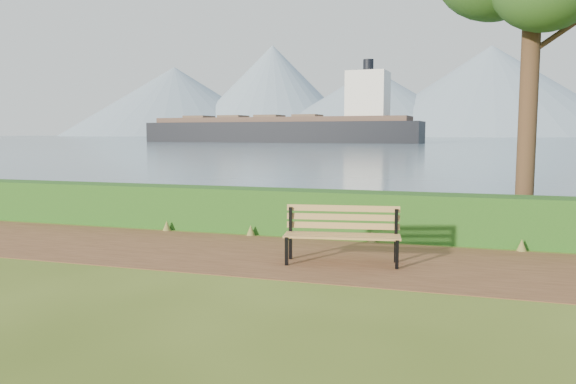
% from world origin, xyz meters
% --- Properties ---
extents(ground, '(140.00, 140.00, 0.00)m').
position_xyz_m(ground, '(0.00, 0.00, 0.00)').
color(ground, '#425117').
rests_on(ground, ground).
extents(path, '(40.00, 3.40, 0.01)m').
position_xyz_m(path, '(0.00, 0.30, 0.01)').
color(path, '#57331E').
rests_on(path, ground).
extents(hedge, '(32.00, 0.85, 1.00)m').
position_xyz_m(hedge, '(0.00, 2.60, 0.50)').
color(hedge, '#124013').
rests_on(hedge, ground).
extents(water, '(700.00, 510.00, 0.00)m').
position_xyz_m(water, '(0.00, 260.00, 0.01)').
color(water, slate).
rests_on(water, ground).
extents(mountains, '(585.00, 190.00, 70.00)m').
position_xyz_m(mountains, '(-9.17, 406.05, 27.70)').
color(mountains, gray).
rests_on(mountains, ground).
extents(bench, '(2.06, 0.89, 1.00)m').
position_xyz_m(bench, '(1.38, 0.07, 0.58)').
color(bench, black).
rests_on(bench, ground).
extents(cargo_ship, '(69.03, 15.07, 20.79)m').
position_xyz_m(cargo_ship, '(-37.12, 120.24, 3.10)').
color(cargo_ship, black).
rests_on(cargo_ship, ground).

